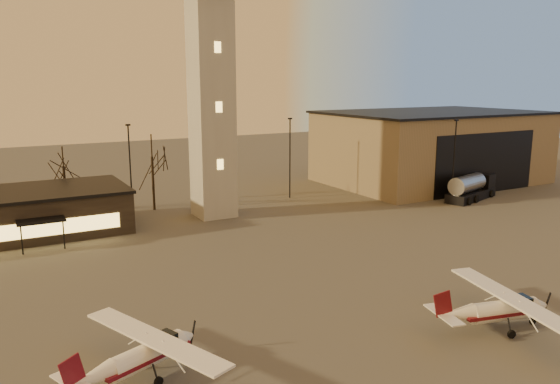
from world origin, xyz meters
name	(u,v)px	position (x,y,z in m)	size (l,w,h in m)	color
ground	(394,315)	(0.00, 0.00, 0.00)	(220.00, 220.00, 0.00)	#474442
control_tower	(211,65)	(0.00, 30.00, 16.33)	(6.80, 6.80, 32.60)	#A3A19A
hangar	(431,147)	(36.00, 33.98, 5.15)	(30.60, 20.60, 10.30)	#816D55
light_poles	(214,166)	(0.50, 31.00, 5.41)	(58.50, 12.25, 10.14)	black
tree_row	(67,161)	(-13.70, 39.16, 5.94)	(37.20, 9.20, 8.80)	black
cessna_front	(505,313)	(4.55, -4.67, 0.99)	(8.40, 10.52, 2.90)	silver
cessna_rear	(150,357)	(-15.63, 0.52, 0.96)	(8.19, 9.94, 2.81)	white
fuel_truck	(471,189)	(31.30, 21.98, 1.30)	(9.19, 4.89, 3.28)	black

